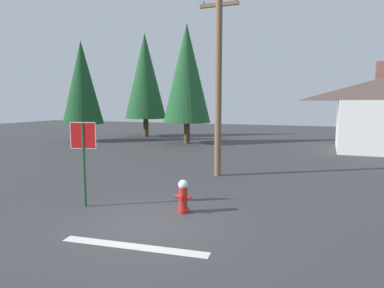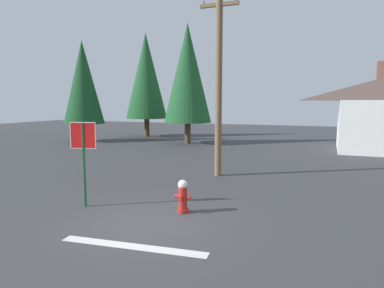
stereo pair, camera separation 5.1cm
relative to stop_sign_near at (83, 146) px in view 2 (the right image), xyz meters
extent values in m
cube|color=#38383A|center=(2.38, -0.57, -1.86)|extent=(80.00, 80.00, 0.10)
cube|color=silver|center=(2.81, -1.98, -1.80)|extent=(3.35, 0.62, 0.01)
cylinder|color=#1E4C28|center=(0.00, 0.00, -0.56)|extent=(0.08, 0.08, 2.49)
cube|color=white|center=(0.00, 0.00, 0.32)|extent=(0.76, 0.21, 0.78)
cube|color=red|center=(0.00, 0.00, 0.32)|extent=(0.72, 0.21, 0.73)
cylinder|color=#AD231E|center=(2.93, 0.52, -1.75)|extent=(0.34, 0.34, 0.11)
cylinder|color=#AD231E|center=(2.93, 0.52, -1.39)|extent=(0.25, 0.25, 0.62)
sphere|color=white|center=(2.93, 0.52, -1.01)|extent=(0.27, 0.27, 0.27)
cylinder|color=#AD231E|center=(2.75, 0.52, -1.36)|extent=(0.11, 0.10, 0.10)
cylinder|color=#AD231E|center=(3.11, 0.52, -1.36)|extent=(0.11, 0.10, 0.10)
cylinder|color=#AD231E|center=(2.93, 0.34, -1.36)|extent=(0.12, 0.11, 0.12)
cylinder|color=brown|center=(2.42, 5.56, 1.97)|extent=(0.28, 0.28, 7.57)
cube|color=brown|center=(2.42, 5.56, 5.16)|extent=(1.60, 0.14, 0.14)
cylinder|color=slate|center=(1.75, 5.56, 5.29)|extent=(0.10, 0.10, 0.12)
cube|color=brown|center=(9.87, 17.35, 2.98)|extent=(0.61, 0.61, 1.88)
cylinder|color=#4C3823|center=(-11.22, 14.02, -1.10)|extent=(0.39, 0.39, 1.42)
cone|color=#194723|center=(-11.22, 14.02, 2.83)|extent=(3.15, 3.15, 6.45)
cylinder|color=#4C3823|center=(-3.07, 15.72, -1.01)|extent=(0.44, 0.44, 1.60)
cone|color=#1E5128|center=(-3.07, 15.72, 3.42)|extent=(3.55, 3.55, 7.27)
cylinder|color=#4C3823|center=(-8.52, 19.28, -0.98)|extent=(0.46, 0.46, 1.66)
cone|color=#1E5128|center=(-8.52, 19.28, 3.63)|extent=(3.69, 3.69, 7.56)
camera|label=1|loc=(6.50, -8.05, 1.27)|focal=31.84mm
camera|label=2|loc=(6.55, -8.03, 1.27)|focal=31.84mm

